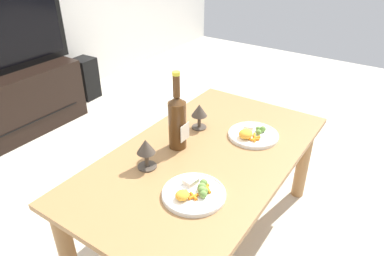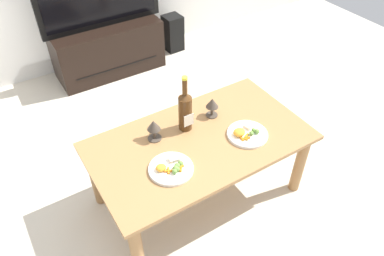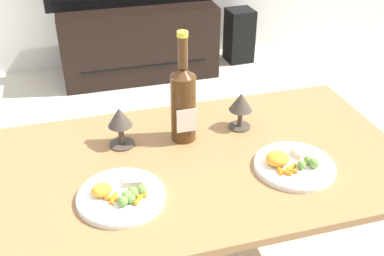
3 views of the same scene
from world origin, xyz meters
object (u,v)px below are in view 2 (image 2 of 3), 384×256
(dining_table, at_px, (200,150))
(dinner_plate_right, at_px, (247,133))
(tv_stand, at_px, (108,49))
(wine_bottle, at_px, (185,110))
(floor_speaker, at_px, (173,33))
(goblet_left, at_px, (154,127))
(goblet_right, at_px, (212,104))
(dinner_plate_left, at_px, (171,168))

(dining_table, distance_m, dinner_plate_right, 0.30)
(tv_stand, distance_m, wine_bottle, 1.68)
(dining_table, height_order, tv_stand, dining_table)
(floor_speaker, height_order, goblet_left, goblet_left)
(goblet_right, relative_size, dinner_plate_right, 0.54)
(tv_stand, distance_m, goblet_right, 1.65)
(tv_stand, bearing_deg, dining_table, -93.12)
(tv_stand, distance_m, floor_speaker, 0.73)
(wine_bottle, height_order, goblet_left, wine_bottle)
(floor_speaker, xyz_separation_m, dinner_plate_right, (-0.57, -1.91, 0.33))
(dining_table, xyz_separation_m, tv_stand, (0.10, 1.76, -0.18))
(dining_table, distance_m, floor_speaker, 1.99)
(dining_table, relative_size, goblet_right, 9.85)
(goblet_right, xyz_separation_m, dinner_plate_left, (-0.45, -0.27, -0.08))
(goblet_left, xyz_separation_m, goblet_right, (0.41, 0.00, -0.00))
(goblet_left, height_order, goblet_right, goblet_left)
(goblet_left, bearing_deg, dinner_plate_right, -28.88)
(floor_speaker, height_order, dinner_plate_right, dinner_plate_right)
(wine_bottle, relative_size, goblet_left, 2.70)
(floor_speaker, height_order, dinner_plate_left, dinner_plate_left)
(dining_table, height_order, dinner_plate_left, dinner_plate_left)
(wine_bottle, bearing_deg, dining_table, -82.80)
(dining_table, height_order, goblet_left, goblet_left)
(floor_speaker, xyz_separation_m, wine_bottle, (-0.85, -1.66, 0.46))
(wine_bottle, distance_m, dinner_plate_left, 0.37)
(tv_stand, bearing_deg, dinner_plate_left, -100.76)
(dining_table, bearing_deg, dinner_plate_right, -23.80)
(goblet_left, bearing_deg, floor_speaker, 57.53)
(dining_table, xyz_separation_m, floor_speaker, (0.83, 1.80, -0.23))
(wine_bottle, bearing_deg, floor_speaker, 63.04)
(wine_bottle, distance_m, goblet_left, 0.21)
(tv_stand, height_order, wine_bottle, wine_bottle)
(wine_bottle, xyz_separation_m, goblet_left, (-0.20, 0.01, -0.05))
(floor_speaker, bearing_deg, tv_stand, -179.39)
(wine_bottle, bearing_deg, goblet_right, 3.89)
(tv_stand, distance_m, dinner_plate_left, 1.93)
(floor_speaker, bearing_deg, dinner_plate_left, -122.04)
(floor_speaker, xyz_separation_m, goblet_left, (-1.05, -1.65, 0.41))
(tv_stand, bearing_deg, dinner_plate_right, -85.06)
(goblet_left, distance_m, goblet_right, 0.41)
(goblet_left, relative_size, dinner_plate_left, 0.55)
(tv_stand, distance_m, goblet_left, 1.68)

